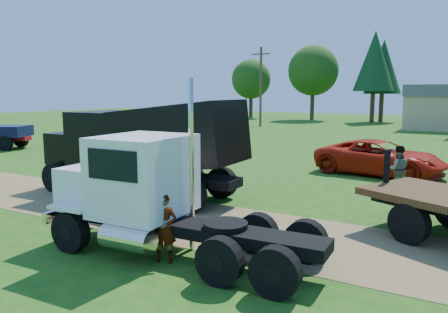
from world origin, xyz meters
The scene contains 8 objects.
ground centered at (0.00, 0.00, 0.00)m, with size 140.00×140.00×0.00m, color #1A5111.
dirt_track centered at (0.00, 0.00, 0.01)m, with size 120.00×4.20×0.01m, color brown.
white_semi_tractor centered at (0.70, -2.63, 1.47)m, with size 7.19×2.75×4.29m.
black_dump_truck centered at (-3.10, 1.79, 2.04)m, with size 8.60×2.88×3.70m.
orange_pickup centered at (3.79, 10.84, 0.83)m, with size 2.77×6.00×1.67m, color red.
spectator_a centered at (1.59, -3.06, 0.82)m, with size 0.60×0.39×1.64m, color #999999.
spectator_b centered at (5.13, 7.24, 0.94)m, with size 0.92×0.71×1.88m, color #999999.
tan_shed centered at (4.00, 40.00, 2.42)m, with size 6.20×5.40×4.70m.
Camera 1 is at (7.69, -10.83, 3.96)m, focal length 35.00 mm.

